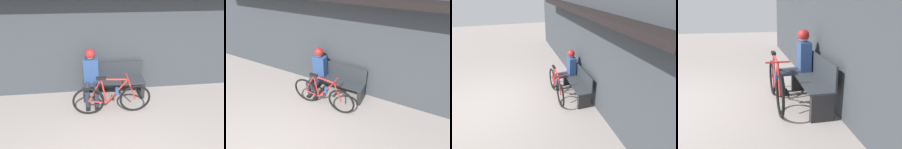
{
  "view_description": "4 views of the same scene",
  "coord_description": "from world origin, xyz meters",
  "views": [
    {
      "loc": [
        -0.17,
        -1.08,
        2.63
      ],
      "look_at": [
        0.17,
        2.13,
        0.84
      ],
      "focal_mm": 28.0,
      "sensor_mm": 36.0,
      "label": 1
    },
    {
      "loc": [
        1.93,
        -0.9,
        3.14
      ],
      "look_at": [
        0.44,
        2.16,
        0.9
      ],
      "focal_mm": 28.0,
      "sensor_mm": 36.0,
      "label": 2
    },
    {
      "loc": [
        4.57,
        0.83,
        3.06
      ],
      "look_at": [
        0.2,
        2.15,
        0.73
      ],
      "focal_mm": 28.0,
      "sensor_mm": 36.0,
      "label": 3
    },
    {
      "loc": [
        3.8,
        1.43,
        1.68
      ],
      "look_at": [
        0.43,
        2.11,
        0.62
      ],
      "focal_mm": 35.0,
      "sensor_mm": 36.0,
      "label": 4
    }
  ],
  "objects": [
    {
      "name": "storefront_wall",
      "position": [
        0.0,
        2.86,
        1.66
      ],
      "size": [
        12.0,
        0.56,
        3.2
      ],
      "color": "#3D4247",
      "rests_on": "ground_plane"
    },
    {
      "name": "park_bench_near",
      "position": [
        0.25,
        2.55,
        0.4
      ],
      "size": [
        1.48,
        0.42,
        0.87
      ],
      "color": "#2D3338",
      "rests_on": "ground_plane"
    },
    {
      "name": "bicycle",
      "position": [
        0.15,
        1.91,
        0.37
      ],
      "size": [
        1.68,
        0.4,
        0.92
      ],
      "color": "black",
      "rests_on": "ground_plane"
    },
    {
      "name": "person_seated",
      "position": [
        -0.28,
        2.44,
        0.74
      ],
      "size": [
        0.34,
        0.66,
        1.29
      ],
      "color": "#2D3342",
      "rests_on": "ground_plane"
    }
  ]
}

